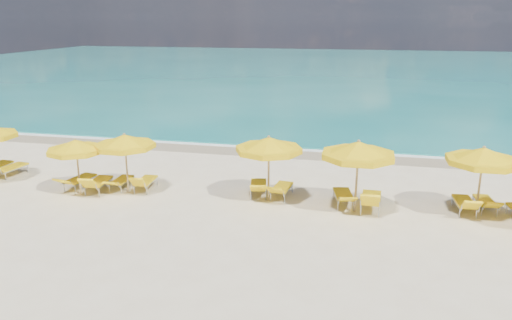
# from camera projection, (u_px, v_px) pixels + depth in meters

# --- Properties ---
(ground_plane) EXTENTS (120.00, 120.00, 0.00)m
(ground_plane) POSITION_uv_depth(u_px,v_px,m) (247.00, 203.00, 18.06)
(ground_plane) COLOR beige
(ocean) EXTENTS (120.00, 80.00, 0.30)m
(ocean) POSITION_uv_depth(u_px,v_px,m) (337.00, 70.00, 63.05)
(ocean) COLOR #14726D
(ocean) RESTS_ON ground
(wet_sand_band) EXTENTS (120.00, 2.60, 0.01)m
(wet_sand_band) POSITION_uv_depth(u_px,v_px,m) (282.00, 151.00, 25.00)
(wet_sand_band) COLOR tan
(wet_sand_band) RESTS_ON ground
(foam_line) EXTENTS (120.00, 1.20, 0.03)m
(foam_line) POSITION_uv_depth(u_px,v_px,m) (285.00, 147.00, 25.75)
(foam_line) COLOR white
(foam_line) RESTS_ON ground
(whitecap_near) EXTENTS (14.00, 0.36, 0.05)m
(whitecap_near) POSITION_uv_depth(u_px,v_px,m) (222.00, 112.00, 35.27)
(whitecap_near) COLOR white
(whitecap_near) RESTS_ON ground
(whitecap_far) EXTENTS (18.00, 0.30, 0.05)m
(whitecap_far) POSITION_uv_depth(u_px,v_px,m) (420.00, 103.00, 38.86)
(whitecap_far) COLOR white
(whitecap_far) RESTS_ON ground
(umbrella_2) EXTENTS (2.34, 2.34, 2.18)m
(umbrella_2) POSITION_uv_depth(u_px,v_px,m) (76.00, 147.00, 18.48)
(umbrella_2) COLOR tan
(umbrella_2) RESTS_ON ground
(umbrella_3) EXTENTS (2.97, 2.97, 2.33)m
(umbrella_3) POSITION_uv_depth(u_px,v_px,m) (125.00, 142.00, 18.67)
(umbrella_3) COLOR tan
(umbrella_3) RESTS_ON ground
(umbrella_4) EXTENTS (2.49, 2.49, 2.45)m
(umbrella_4) POSITION_uv_depth(u_px,v_px,m) (269.00, 145.00, 17.73)
(umbrella_4) COLOR tan
(umbrella_4) RESTS_ON ground
(umbrella_5) EXTENTS (3.30, 3.30, 2.57)m
(umbrella_5) POSITION_uv_depth(u_px,v_px,m) (358.00, 151.00, 16.64)
(umbrella_5) COLOR tan
(umbrella_5) RESTS_ON ground
(umbrella_6) EXTENTS (3.14, 3.14, 2.45)m
(umbrella_6) POSITION_uv_depth(u_px,v_px,m) (483.00, 156.00, 16.34)
(umbrella_6) COLOR tan
(umbrella_6) RESTS_ON ground
(lounger_1_right) EXTENTS (0.82, 1.81, 0.85)m
(lounger_1_right) POSITION_uv_depth(u_px,v_px,m) (11.00, 171.00, 21.06)
(lounger_1_right) COLOR #A5A8AD
(lounger_1_right) RESTS_ON ground
(lounger_2_left) EXTENTS (0.86, 1.91, 0.72)m
(lounger_2_left) POSITION_uv_depth(u_px,v_px,m) (79.00, 183.00, 19.56)
(lounger_2_left) COLOR #A5A8AD
(lounger_2_left) RESTS_ON ground
(lounger_2_right) EXTENTS (0.79, 1.87, 0.87)m
(lounger_2_right) POSITION_uv_depth(u_px,v_px,m) (98.00, 186.00, 19.18)
(lounger_2_right) COLOR #A5A8AD
(lounger_2_right) RESTS_ON ground
(lounger_3_left) EXTENTS (0.57, 1.67, 0.61)m
(lounger_3_left) POSITION_uv_depth(u_px,v_px,m) (121.00, 184.00, 19.52)
(lounger_3_left) COLOR #A5A8AD
(lounger_3_left) RESTS_ON ground
(lounger_3_right) EXTENTS (0.69, 1.70, 0.81)m
(lounger_3_right) POSITION_uv_depth(u_px,v_px,m) (145.00, 185.00, 19.37)
(lounger_3_right) COLOR #A5A8AD
(lounger_3_right) RESTS_ON ground
(lounger_4_left) EXTENTS (0.96, 1.93, 0.78)m
(lounger_4_left) POSITION_uv_depth(u_px,v_px,m) (258.00, 189.00, 18.81)
(lounger_4_left) COLOR #A5A8AD
(lounger_4_left) RESTS_ON ground
(lounger_4_right) EXTENTS (0.74, 1.82, 0.75)m
(lounger_4_right) POSITION_uv_depth(u_px,v_px,m) (281.00, 192.00, 18.59)
(lounger_4_right) COLOR #A5A8AD
(lounger_4_right) RESTS_ON ground
(lounger_5_left) EXTENTS (0.96, 1.94, 0.71)m
(lounger_5_left) POSITION_uv_depth(u_px,v_px,m) (343.00, 199.00, 17.82)
(lounger_5_left) COLOR #A5A8AD
(lounger_5_left) RESTS_ON ground
(lounger_5_right) EXTENTS (0.75, 1.95, 0.96)m
(lounger_5_right) POSITION_uv_depth(u_px,v_px,m) (371.00, 203.00, 17.35)
(lounger_5_right) COLOR #A5A8AD
(lounger_5_right) RESTS_ON ground
(lounger_6_left) EXTENTS (0.71, 1.80, 0.81)m
(lounger_6_left) POSITION_uv_depth(u_px,v_px,m) (464.00, 207.00, 17.12)
(lounger_6_left) COLOR #A5A8AD
(lounger_6_left) RESTS_ON ground
(lounger_6_right) EXTENTS (0.68, 1.72, 0.70)m
(lounger_6_right) POSITION_uv_depth(u_px,v_px,m) (485.00, 205.00, 17.27)
(lounger_6_right) COLOR #A5A8AD
(lounger_6_right) RESTS_ON ground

